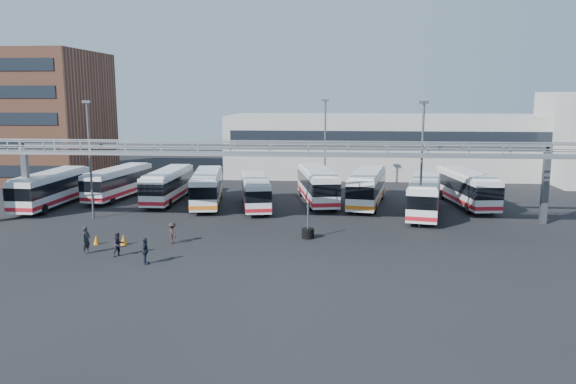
# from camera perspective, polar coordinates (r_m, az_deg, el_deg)

# --- Properties ---
(ground) EXTENTS (140.00, 140.00, 0.00)m
(ground) POSITION_cam_1_polar(r_m,az_deg,el_deg) (40.29, -2.54, -5.54)
(ground) COLOR black
(ground) RESTS_ON ground
(gantry) EXTENTS (51.40, 5.15, 7.10)m
(gantry) POSITION_cam_1_polar(r_m,az_deg,el_deg) (44.97, -1.66, 3.24)
(gantry) COLOR #909398
(gantry) RESTS_ON ground
(apartment_building) EXTENTS (18.00, 15.00, 16.00)m
(apartment_building) POSITION_cam_1_polar(r_m,az_deg,el_deg) (78.85, -25.12, 6.99)
(apartment_building) COLOR brown
(apartment_building) RESTS_ON ground
(warehouse) EXTENTS (42.00, 14.00, 8.00)m
(warehouse) POSITION_cam_1_polar(r_m,az_deg,el_deg) (77.15, 9.94, 4.74)
(warehouse) COLOR #9E9E99
(warehouse) RESTS_ON ground
(light_pole_left) EXTENTS (0.70, 0.35, 10.21)m
(light_pole_left) POSITION_cam_1_polar(r_m,az_deg,el_deg) (51.26, -19.50, 3.74)
(light_pole_left) COLOR #4C4F54
(light_pole_left) RESTS_ON ground
(light_pole_mid) EXTENTS (0.70, 0.35, 10.21)m
(light_pole_mid) POSITION_cam_1_polar(r_m,az_deg,el_deg) (46.34, 13.44, 3.44)
(light_pole_mid) COLOR #4C4F54
(light_pole_mid) RESTS_ON ground
(light_pole_back) EXTENTS (0.70, 0.35, 10.21)m
(light_pole_back) POSITION_cam_1_polar(r_m,az_deg,el_deg) (60.74, 3.79, 5.16)
(light_pole_back) COLOR #4C4F54
(light_pole_back) RESTS_ON ground
(bus_0) EXTENTS (2.89, 11.23, 3.39)m
(bus_0) POSITION_cam_1_polar(r_m,az_deg,el_deg) (58.35, -22.93, 0.39)
(bus_0) COLOR silver
(bus_0) RESTS_ON ground
(bus_1) EXTENTS (3.90, 10.81, 3.21)m
(bus_1) POSITION_cam_1_polar(r_m,az_deg,el_deg) (60.94, -16.85, 1.03)
(bus_1) COLOR silver
(bus_1) RESTS_ON ground
(bus_2) EXTENTS (2.54, 10.73, 3.26)m
(bus_2) POSITION_cam_1_polar(r_m,az_deg,el_deg) (57.70, -12.09, 0.78)
(bus_2) COLOR silver
(bus_2) RESTS_ON ground
(bus_3) EXTENTS (4.17, 11.15, 3.31)m
(bus_3) POSITION_cam_1_polar(r_m,az_deg,el_deg) (55.16, -8.23, 0.52)
(bus_3) COLOR silver
(bus_3) RESTS_ON ground
(bus_4) EXTENTS (4.23, 10.35, 3.06)m
(bus_4) POSITION_cam_1_polar(r_m,az_deg,el_deg) (53.43, -3.33, 0.15)
(bus_4) COLOR silver
(bus_4) RESTS_ON ground
(bus_5) EXTENTS (4.62, 11.63, 3.45)m
(bus_5) POSITION_cam_1_polar(r_m,az_deg,el_deg) (55.88, 3.00, 0.81)
(bus_5) COLOR silver
(bus_5) RESTS_ON ground
(bus_6) EXTENTS (4.46, 11.47, 3.40)m
(bus_6) POSITION_cam_1_polar(r_m,az_deg,el_deg) (54.99, 8.03, 0.55)
(bus_6) COLOR silver
(bus_6) RESTS_ON ground
(bus_7) EXTENTS (4.66, 11.32, 3.35)m
(bus_7) POSITION_cam_1_polar(r_m,az_deg,el_deg) (51.44, 13.70, -0.31)
(bus_7) COLOR silver
(bus_7) RESTS_ON ground
(bus_8) EXTENTS (4.10, 11.34, 3.37)m
(bus_8) POSITION_cam_1_polar(r_m,az_deg,el_deg) (56.94, 17.66, 0.48)
(bus_8) COLOR silver
(bus_8) RESTS_ON ground
(pedestrian_a) EXTENTS (0.62, 0.78, 1.88)m
(pedestrian_a) POSITION_cam_1_polar(r_m,az_deg,el_deg) (40.67, -19.82, -4.61)
(pedestrian_a) COLOR black
(pedestrian_a) RESTS_ON ground
(pedestrian_b) EXTENTS (0.98, 1.00, 1.63)m
(pedestrian_b) POSITION_cam_1_polar(r_m,az_deg,el_deg) (39.32, -16.85, -5.12)
(pedestrian_b) COLOR #231F2B
(pedestrian_b) RESTS_ON ground
(pedestrian_c) EXTENTS (1.07, 1.15, 1.56)m
(pedestrian_c) POSITION_cam_1_polar(r_m,az_deg,el_deg) (41.69, -11.67, -4.10)
(pedestrian_c) COLOR black
(pedestrian_c) RESTS_ON ground
(pedestrian_d) EXTENTS (0.57, 1.06, 1.72)m
(pedestrian_d) POSITION_cam_1_polar(r_m,az_deg,el_deg) (37.05, -14.30, -5.84)
(pedestrian_d) COLOR #1B2230
(pedestrian_d) RESTS_ON ground
(cone_left) EXTENTS (0.50, 0.50, 0.66)m
(cone_left) POSITION_cam_1_polar(r_m,az_deg,el_deg) (43.02, -18.91, -4.62)
(cone_left) COLOR orange
(cone_left) RESTS_ON ground
(cone_right) EXTENTS (0.59, 0.59, 0.77)m
(cone_right) POSITION_cam_1_polar(r_m,az_deg,el_deg) (42.22, -16.37, -4.68)
(cone_right) COLOR orange
(cone_right) RESTS_ON ground
(tire_stack) EXTENTS (0.93, 0.93, 2.67)m
(tire_stack) POSITION_cam_1_polar(r_m,az_deg,el_deg) (42.39, 2.03, -4.12)
(tire_stack) COLOR black
(tire_stack) RESTS_ON ground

